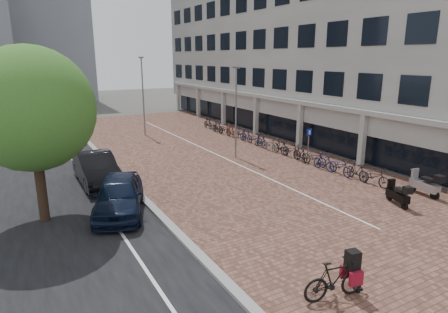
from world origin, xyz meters
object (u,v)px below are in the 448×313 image
scooter_front (425,183)px  car_dark (96,169)px  scooter_mid (398,194)px  hero_bike (335,279)px  car_navy (119,195)px  parking_sign (309,140)px

scooter_front → car_dark: bearing=150.2°
scooter_front → scooter_mid: size_ratio=1.11×
car_dark → hero_bike: (3.81, -14.03, -0.22)m
car_navy → scooter_mid: size_ratio=3.01×
car_navy → hero_bike: bearing=-48.9°
parking_sign → car_navy: bearing=-176.1°
car_navy → hero_bike: 10.04m
car_dark → scooter_mid: (11.66, -10.10, -0.29)m
car_dark → parking_sign: (13.31, -1.93, 0.58)m
hero_bike → scooter_front: bearing=-58.0°
scooter_mid → parking_sign: (1.65, 8.18, 0.86)m
car_navy → hero_bike: (3.77, -9.30, -0.22)m
scooter_front → scooter_mid: bearing=-169.3°
hero_bike → parking_sign: parking_sign is taller
car_navy → hero_bike: size_ratio=2.40×
car_navy → scooter_front: car_navy is taller
hero_bike → scooter_mid: hero_bike is taller
scooter_mid → parking_sign: parking_sign is taller
car_dark → scooter_front: car_dark is taller
car_navy → scooter_mid: car_navy is taller
hero_bike → parking_sign: 15.41m
hero_bike → scooter_mid: 8.78m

